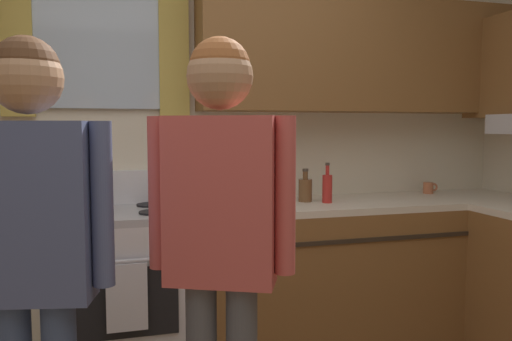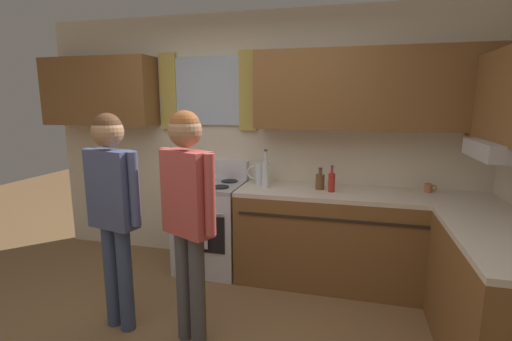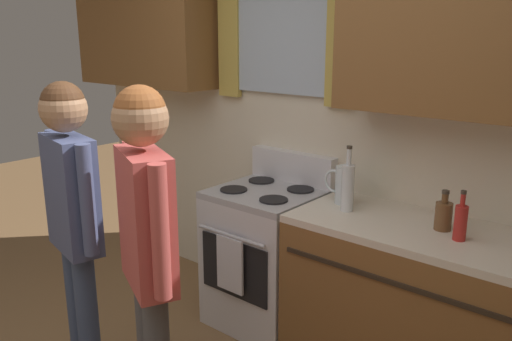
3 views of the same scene
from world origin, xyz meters
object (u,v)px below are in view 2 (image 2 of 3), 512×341
at_px(cup_terracotta, 429,188).
at_px(adult_left, 112,197).
at_px(bottle_tall_clear, 266,173).
at_px(bottle_squat_brown, 320,181).
at_px(adult_in_plaid, 188,202).
at_px(water_pitcher, 260,174).
at_px(bottle_sauce_red, 332,182).
at_px(stove_oven, 211,224).

xyz_separation_m(cup_terracotta, adult_left, (-2.36, -1.32, 0.09)).
height_order(bottle_tall_clear, cup_terracotta, bottle_tall_clear).
distance_m(bottle_squat_brown, adult_in_plaid, 1.45).
height_order(bottle_squat_brown, water_pitcher, water_pitcher).
height_order(bottle_sauce_red, cup_terracotta, bottle_sauce_red).
bearing_deg(adult_left, bottle_tall_clear, 52.49).
relative_size(stove_oven, bottle_sauce_red, 4.48).
xyz_separation_m(bottle_sauce_red, adult_in_plaid, (-0.90, -1.13, 0.05)).
relative_size(bottle_sauce_red, adult_left, 0.15).
xyz_separation_m(bottle_squat_brown, bottle_sauce_red, (0.11, -0.08, 0.02)).
relative_size(bottle_tall_clear, bottle_sauce_red, 1.49).
bearing_deg(adult_left, cup_terracotta, 29.21).
distance_m(bottle_squat_brown, cup_terracotta, 0.98).
relative_size(adult_left, adult_in_plaid, 0.99).
bearing_deg(stove_oven, bottle_squat_brown, 2.00).
bearing_deg(cup_terracotta, bottle_squat_brown, -172.66).
bearing_deg(adult_in_plaid, bottle_tall_clear, 76.79).
relative_size(water_pitcher, adult_in_plaid, 0.13).
relative_size(water_pitcher, adult_left, 0.13).
relative_size(stove_oven, adult_in_plaid, 0.66).
xyz_separation_m(bottle_tall_clear, bottle_sauce_red, (0.63, -0.03, -0.05)).
bearing_deg(bottle_tall_clear, water_pitcher, 129.68).
bearing_deg(bottle_squat_brown, stove_oven, -178.00).
height_order(bottle_sauce_red, adult_left, adult_left).
bearing_deg(adult_in_plaid, adult_left, 178.02).
relative_size(bottle_tall_clear, adult_in_plaid, 0.22).
bearing_deg(adult_left, bottle_squat_brown, 40.70).
relative_size(bottle_squat_brown, bottle_tall_clear, 0.56).
height_order(stove_oven, cup_terracotta, stove_oven).
relative_size(bottle_squat_brown, water_pitcher, 0.93).
xyz_separation_m(bottle_squat_brown, adult_left, (-1.39, -1.20, 0.06)).
height_order(stove_oven, adult_in_plaid, adult_in_plaid).
bearing_deg(bottle_tall_clear, stove_oven, 178.25).
bearing_deg(adult_in_plaid, cup_terracotta, 37.32).
distance_m(stove_oven, water_pitcher, 0.74).
bearing_deg(stove_oven, water_pitcher, 9.73).
xyz_separation_m(stove_oven, bottle_tall_clear, (0.58, -0.02, 0.57)).
bearing_deg(water_pitcher, bottle_squat_brown, -4.40).
relative_size(bottle_tall_clear, water_pitcher, 1.67).
height_order(bottle_squat_brown, adult_in_plaid, adult_in_plaid).
xyz_separation_m(bottle_tall_clear, cup_terracotta, (1.49, 0.18, -0.10)).
xyz_separation_m(bottle_tall_clear, water_pitcher, (-0.08, 0.10, -0.03)).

